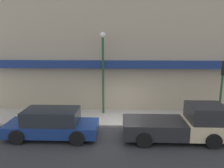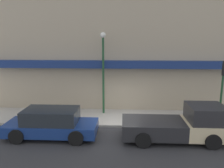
{
  "view_description": "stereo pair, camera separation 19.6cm",
  "coord_description": "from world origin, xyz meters",
  "px_view_note": "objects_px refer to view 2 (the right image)",
  "views": [
    {
      "loc": [
        0.01,
        -11.91,
        4.97
      ],
      "look_at": [
        -0.47,
        1.21,
        2.33
      ],
      "focal_mm": 35.0,
      "sensor_mm": 36.0,
      "label": 1
    },
    {
      "loc": [
        0.21,
        -11.9,
        4.97
      ],
      "look_at": [
        -0.47,
        1.21,
        2.33
      ],
      "focal_mm": 35.0,
      "sensor_mm": 36.0,
      "label": 2
    }
  ],
  "objects_px": {
    "street_lamp": "(103,63)",
    "traffic_light": "(223,81)",
    "parked_car": "(51,123)",
    "fire_hydrant": "(78,115)",
    "pickup_truck": "(181,125)"
  },
  "relations": [
    {
      "from": "parked_car",
      "to": "fire_hydrant",
      "type": "xyz_separation_m",
      "value": [
        0.92,
        2.12,
        -0.27
      ]
    },
    {
      "from": "fire_hydrant",
      "to": "street_lamp",
      "type": "relative_size",
      "value": 0.13
    },
    {
      "from": "parked_car",
      "to": "street_lamp",
      "type": "relative_size",
      "value": 0.88
    },
    {
      "from": "parked_car",
      "to": "traffic_light",
      "type": "relative_size",
      "value": 1.28
    },
    {
      "from": "parked_car",
      "to": "fire_hydrant",
      "type": "distance_m",
      "value": 2.33
    },
    {
      "from": "street_lamp",
      "to": "traffic_light",
      "type": "height_order",
      "value": "street_lamp"
    },
    {
      "from": "pickup_truck",
      "to": "street_lamp",
      "type": "height_order",
      "value": "street_lamp"
    },
    {
      "from": "pickup_truck",
      "to": "fire_hydrant",
      "type": "distance_m",
      "value": 6.1
    },
    {
      "from": "street_lamp",
      "to": "parked_car",
      "type": "bearing_deg",
      "value": -124.06
    },
    {
      "from": "fire_hydrant",
      "to": "traffic_light",
      "type": "distance_m",
      "value": 8.74
    },
    {
      "from": "street_lamp",
      "to": "traffic_light",
      "type": "distance_m",
      "value": 7.21
    },
    {
      "from": "pickup_truck",
      "to": "parked_car",
      "type": "xyz_separation_m",
      "value": [
        -6.64,
        0.0,
        -0.06
      ]
    },
    {
      "from": "street_lamp",
      "to": "fire_hydrant",
      "type": "bearing_deg",
      "value": -135.94
    },
    {
      "from": "pickup_truck",
      "to": "street_lamp",
      "type": "distance_m",
      "value": 6.15
    },
    {
      "from": "fire_hydrant",
      "to": "traffic_light",
      "type": "height_order",
      "value": "traffic_light"
    }
  ]
}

